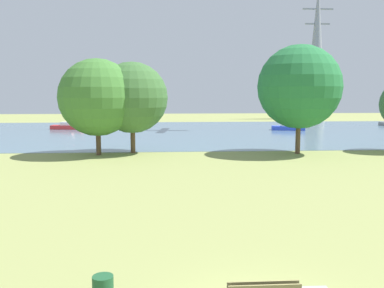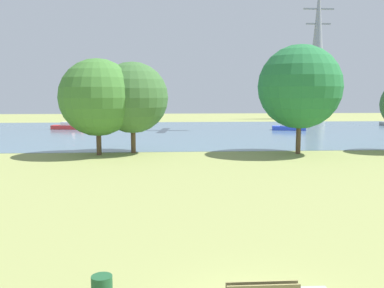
{
  "view_description": "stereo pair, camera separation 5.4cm",
  "coord_description": "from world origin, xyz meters",
  "px_view_note": "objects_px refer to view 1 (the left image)",
  "views": [
    {
      "loc": [
        -2.41,
        -9.74,
        5.61
      ],
      "look_at": [
        -0.82,
        14.25,
        2.68
      ],
      "focal_mm": 39.83,
      "sensor_mm": 36.0,
      "label": 1
    },
    {
      "loc": [
        -2.35,
        -9.74,
        5.61
      ],
      "look_at": [
        -0.82,
        14.25,
        2.68
      ],
      "focal_mm": 39.83,
      "sensor_mm": 36.0,
      "label": 2
    }
  ],
  "objects_px": {
    "tree_mid_shore": "(132,98)",
    "electricity_pylon": "(317,51)",
    "tree_east_near": "(300,87)",
    "sailboat_blue": "(288,127)",
    "sailboat_red": "(67,126)",
    "tree_east_far": "(97,97)"
  },
  "relations": [
    {
      "from": "sailboat_blue",
      "to": "tree_east_far",
      "type": "height_order",
      "value": "tree_east_far"
    },
    {
      "from": "sailboat_blue",
      "to": "tree_east_far",
      "type": "xyz_separation_m",
      "value": [
        -24.21,
        -23.37,
        4.67
      ]
    },
    {
      "from": "tree_east_far",
      "to": "sailboat_red",
      "type": "bearing_deg",
      "value": 108.03
    },
    {
      "from": "tree_east_near",
      "to": "electricity_pylon",
      "type": "bearing_deg",
      "value": 68.74
    },
    {
      "from": "tree_east_near",
      "to": "sailboat_blue",
      "type": "bearing_deg",
      "value": 75.54
    },
    {
      "from": "tree_east_far",
      "to": "electricity_pylon",
      "type": "distance_m",
      "value": 63.56
    },
    {
      "from": "sailboat_red",
      "to": "tree_east_near",
      "type": "height_order",
      "value": "tree_east_near"
    },
    {
      "from": "tree_mid_shore",
      "to": "electricity_pylon",
      "type": "xyz_separation_m",
      "value": [
        34.81,
        49.24,
        9.07
      ]
    },
    {
      "from": "tree_mid_shore",
      "to": "tree_east_near",
      "type": "bearing_deg",
      "value": -5.4
    },
    {
      "from": "sailboat_blue",
      "to": "tree_mid_shore",
      "type": "bearing_deg",
      "value": -133.54
    },
    {
      "from": "sailboat_blue",
      "to": "tree_east_far",
      "type": "bearing_deg",
      "value": -136.02
    },
    {
      "from": "tree_east_far",
      "to": "sailboat_blue",
      "type": "bearing_deg",
      "value": 43.98
    },
    {
      "from": "sailboat_blue",
      "to": "electricity_pylon",
      "type": "bearing_deg",
      "value": 63.21
    },
    {
      "from": "tree_east_near",
      "to": "electricity_pylon",
      "type": "relative_size",
      "value": 0.35
    },
    {
      "from": "sailboat_red",
      "to": "tree_mid_shore",
      "type": "bearing_deg",
      "value": -65.6
    },
    {
      "from": "sailboat_blue",
      "to": "electricity_pylon",
      "type": "relative_size",
      "value": 0.25
    },
    {
      "from": "sailboat_red",
      "to": "tree_east_far",
      "type": "xyz_separation_m",
      "value": [
        8.79,
        -27.01,
        4.67
      ]
    },
    {
      "from": "sailboat_red",
      "to": "electricity_pylon",
      "type": "bearing_deg",
      "value": 26.55
    },
    {
      "from": "tree_mid_shore",
      "to": "electricity_pylon",
      "type": "relative_size",
      "value": 0.3
    },
    {
      "from": "tree_east_near",
      "to": "tree_east_far",
      "type": "bearing_deg",
      "value": 178.78
    },
    {
      "from": "tree_east_near",
      "to": "electricity_pylon",
      "type": "distance_m",
      "value": 54.97
    },
    {
      "from": "electricity_pylon",
      "to": "sailboat_blue",
      "type": "bearing_deg",
      "value": -116.79
    }
  ]
}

